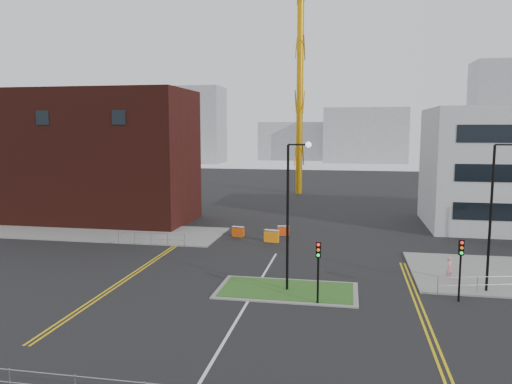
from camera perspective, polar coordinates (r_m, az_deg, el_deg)
ground at (r=24.36m, az=-3.75°, el=-16.83°), size 200.00×200.00×0.00m
pavement_left at (r=51.45m, az=-19.51°, el=-4.24°), size 28.00×8.00×0.12m
island_kerb at (r=31.35m, az=3.56°, el=-11.17°), size 8.60×4.60×0.08m
grass_island at (r=31.34m, az=3.56°, el=-11.13°), size 8.00×4.00×0.12m
brick_building at (r=57.26m, az=-19.37°, el=3.74°), size 24.20×10.07×14.24m
tower_crane at (r=78.89m, az=9.59°, el=19.06°), size 52.79×6.75×37.98m
streetlamp_island at (r=30.07m, az=4.06°, el=-1.42°), size 1.46×0.36×9.18m
streetlamp_right_near at (r=33.00m, az=25.66°, el=-1.35°), size 1.46×0.36×9.18m
traffic_light_island at (r=28.53m, az=7.13°, el=-7.78°), size 0.28×0.33×3.65m
traffic_light_right at (r=31.09m, az=22.36°, el=-7.02°), size 0.28×0.33×3.65m
railing_left at (r=43.84m, az=-11.93°, el=-5.01°), size 6.05×0.05×1.10m
centre_line at (r=26.14m, az=-2.63°, el=-15.08°), size 0.15×30.00×0.01m
yellow_left_a at (r=36.13m, az=-13.83°, el=-8.92°), size 0.12×24.00×0.01m
yellow_left_b at (r=36.01m, az=-13.39°, el=-8.96°), size 0.12×24.00×0.01m
yellow_right_a at (r=29.53m, az=18.04°, el=-12.77°), size 0.12×20.00×0.01m
yellow_right_b at (r=29.57m, az=18.63°, el=-12.77°), size 0.12×20.00×0.01m
skyline_a at (r=148.70m, az=-7.31°, el=7.59°), size 18.00×12.00×22.00m
skyline_b at (r=151.61m, az=12.35°, el=6.34°), size 24.00×12.00×16.00m
skyline_c at (r=151.80m, az=25.93°, el=8.05°), size 14.00×12.00×28.00m
skyline_d at (r=162.15m, az=5.83°, el=5.81°), size 30.00×12.00×12.00m
pedestrian at (r=35.51m, az=21.25°, el=-8.17°), size 0.70×0.66×1.60m
barrier_left at (r=46.30m, az=-2.05°, el=-4.50°), size 1.19×0.63×0.95m
barrier_mid at (r=46.88m, az=3.15°, el=-4.38°), size 1.13×0.52×0.91m
barrier_right at (r=44.13m, az=1.79°, el=-4.99°), size 1.35×0.66×1.09m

